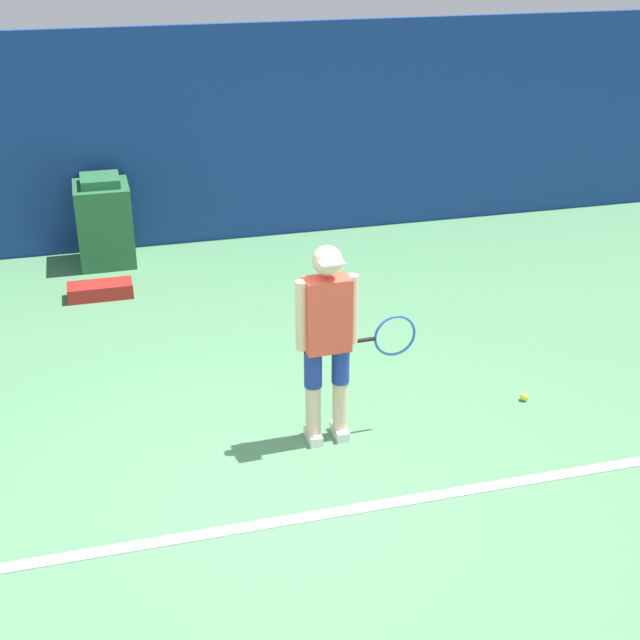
# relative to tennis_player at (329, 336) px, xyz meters

# --- Properties ---
(ground_plane) EXTENTS (24.00, 24.00, 0.00)m
(ground_plane) POSITION_rel_tennis_player_xyz_m (-0.55, -0.61, -0.90)
(ground_plane) COLOR #518C5B
(back_wall) EXTENTS (24.00, 0.10, 2.59)m
(back_wall) POSITION_rel_tennis_player_xyz_m (-0.55, 4.79, 0.40)
(back_wall) COLOR navy
(back_wall) RESTS_ON ground_plane
(court_baseline) EXTENTS (21.60, 0.10, 0.01)m
(court_baseline) POSITION_rel_tennis_player_xyz_m (-0.55, -0.95, -0.89)
(court_baseline) COLOR white
(court_baseline) RESTS_ON ground_plane
(tennis_player) EXTENTS (0.96, 0.29, 1.62)m
(tennis_player) POSITION_rel_tennis_player_xyz_m (0.00, 0.00, 0.00)
(tennis_player) COLOR beige
(tennis_player) RESTS_ON ground_plane
(tennis_ball) EXTENTS (0.07, 0.07, 0.07)m
(tennis_ball) POSITION_rel_tennis_player_xyz_m (1.77, 0.12, -0.86)
(tennis_ball) COLOR #D1E533
(tennis_ball) RESTS_ON ground_plane
(covered_chair) EXTENTS (0.62, 0.69, 1.03)m
(covered_chair) POSITION_rel_tennis_player_xyz_m (-1.49, 4.34, -0.40)
(covered_chair) COLOR #28663D
(covered_chair) RESTS_ON ground_plane
(equipment_bag) EXTENTS (0.68, 0.30, 0.16)m
(equipment_bag) POSITION_rel_tennis_player_xyz_m (-1.62, 3.30, -0.82)
(equipment_bag) COLOR #B2231E
(equipment_bag) RESTS_ON ground_plane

